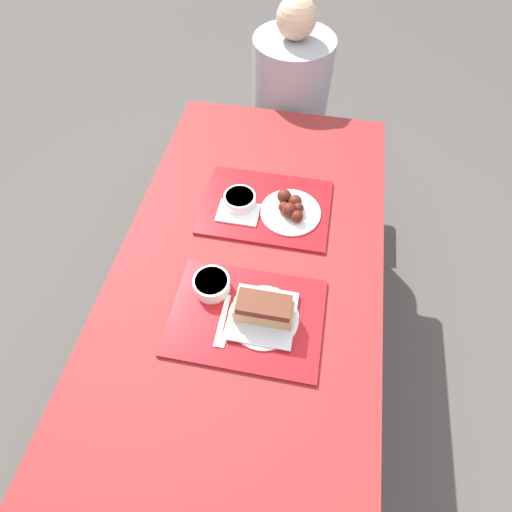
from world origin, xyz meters
TOP-DOWN VIEW (x-y plane):
  - ground_plane at (0.00, 0.00)m, footprint 12.00×12.00m
  - picnic_table at (0.00, 0.00)m, footprint 0.88×1.71m
  - picnic_bench_far at (0.00, 1.07)m, footprint 0.84×0.28m
  - tray_near at (0.03, -0.17)m, footprint 0.46×0.33m
  - tray_far at (0.02, 0.28)m, footprint 0.46×0.33m
  - bowl_coleslaw_near at (-0.09, -0.09)m, footprint 0.11×0.11m
  - brisket_sandwich_plate at (0.08, -0.16)m, footprint 0.21×0.21m
  - plastic_fork_near at (-0.03, -0.19)m, footprint 0.02×0.17m
  - plastic_knife_near at (-0.01, -0.19)m, footprint 0.03×0.17m
  - bowl_coleslaw_far at (-0.08, 0.26)m, footprint 0.11×0.11m
  - wings_plate_far at (0.11, 0.26)m, footprint 0.22×0.22m
  - napkin_far at (-0.08, 0.22)m, footprint 0.15×0.10m
  - person_seated_across at (0.00, 1.07)m, footprint 0.37×0.37m

SIDE VIEW (x-z plane):
  - ground_plane at x=0.00m, z-range 0.00..0.00m
  - picnic_bench_far at x=0.00m, z-range 0.15..0.60m
  - picnic_table at x=0.00m, z-range 0.29..1.05m
  - person_seated_across at x=0.00m, z-range 0.38..1.08m
  - tray_near at x=0.03m, z-range 0.76..0.77m
  - tray_far at x=0.02m, z-range 0.76..0.77m
  - plastic_fork_near at x=-0.03m, z-range 0.77..0.78m
  - plastic_knife_near at x=-0.01m, z-range 0.77..0.78m
  - napkin_far at x=-0.08m, z-range 0.77..0.78m
  - wings_plate_far at x=0.11m, z-range 0.77..0.83m
  - bowl_coleslaw_near at x=-0.09m, z-range 0.78..0.83m
  - bowl_coleslaw_far at x=-0.08m, z-range 0.78..0.83m
  - brisket_sandwich_plate at x=0.08m, z-range 0.76..0.86m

